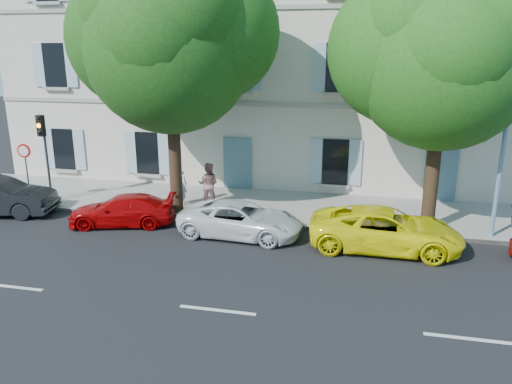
% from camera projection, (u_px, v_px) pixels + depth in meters
% --- Properties ---
extents(ground, '(90.00, 90.00, 0.00)m').
position_uv_depth(ground, '(252.00, 250.00, 16.39)').
color(ground, black).
extents(sidewalk, '(36.00, 4.50, 0.15)m').
position_uv_depth(sidewalk, '(276.00, 207.00, 20.54)').
color(sidewalk, '#A09E96').
rests_on(sidewalk, ground).
extents(kerb, '(36.00, 0.16, 0.16)m').
position_uv_depth(kerb, '(266.00, 225.00, 18.51)').
color(kerb, '#9E998E').
rests_on(kerb, ground).
extents(building, '(28.00, 7.00, 12.00)m').
position_uv_depth(building, '(298.00, 56.00, 24.28)').
color(building, beige).
rests_on(building, ground).
extents(car_red_coupe, '(4.18, 2.50, 1.13)m').
position_uv_depth(car_red_coupe, '(122.00, 210.00, 18.58)').
color(car_red_coupe, '#A90406').
rests_on(car_red_coupe, ground).
extents(car_white_coupe, '(4.47, 2.29, 1.21)m').
position_uv_depth(car_white_coupe, '(241.00, 219.00, 17.49)').
color(car_white_coupe, white).
rests_on(car_white_coupe, ground).
extents(car_yellow_supercar, '(4.95, 2.32, 1.37)m').
position_uv_depth(car_yellow_supercar, '(386.00, 229.00, 16.30)').
color(car_yellow_supercar, '#FFF40A').
rests_on(car_yellow_supercar, ground).
extents(tree_left, '(6.23, 6.23, 9.66)m').
position_uv_depth(tree_left, '(170.00, 48.00, 18.05)').
color(tree_left, '#3A2819').
rests_on(tree_left, sidewalk).
extents(tree_right, '(5.90, 5.90, 9.09)m').
position_uv_depth(tree_right, '(444.00, 61.00, 16.22)').
color(tree_right, '#3A2819').
rests_on(tree_right, sidewalk).
extents(traffic_light, '(0.32, 0.41, 3.65)m').
position_uv_depth(traffic_light, '(43.00, 140.00, 20.27)').
color(traffic_light, '#383A3D').
rests_on(traffic_light, sidewalk).
extents(road_sign, '(0.58, 0.09, 2.50)m').
position_uv_depth(road_sign, '(25.00, 161.00, 20.35)').
color(road_sign, '#383A3D').
rests_on(road_sign, sidewalk).
extents(street_lamp, '(0.23, 1.55, 7.30)m').
position_uv_depth(street_lamp, '(509.00, 117.00, 15.89)').
color(street_lamp, '#7293BF').
rests_on(street_lamp, sidewalk).
extents(pedestrian_a, '(0.66, 0.44, 1.81)m').
position_uv_depth(pedestrian_a, '(179.00, 184.00, 20.35)').
color(pedestrian_a, white).
rests_on(pedestrian_a, sidewalk).
extents(pedestrian_b, '(0.89, 0.71, 1.77)m').
position_uv_depth(pedestrian_b, '(208.00, 184.00, 20.32)').
color(pedestrian_b, '#AE746F').
rests_on(pedestrian_b, sidewalk).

